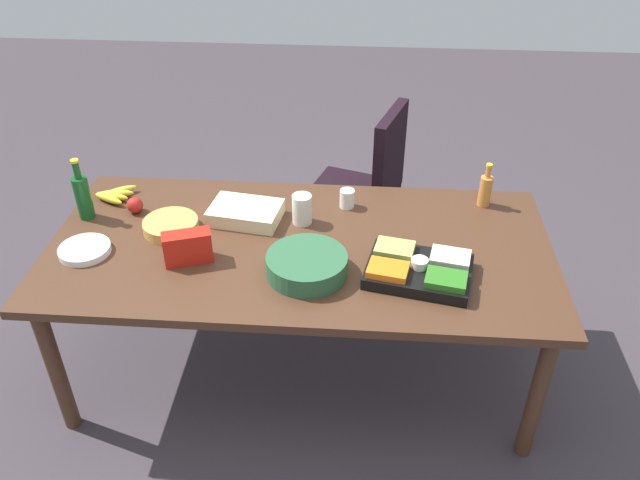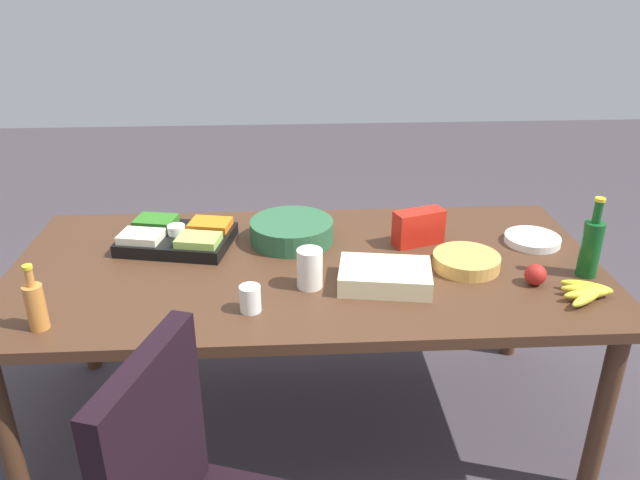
{
  "view_description": "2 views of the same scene",
  "coord_description": "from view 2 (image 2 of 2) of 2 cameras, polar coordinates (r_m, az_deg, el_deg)",
  "views": [
    {
      "loc": [
        0.26,
        -2.29,
        2.38
      ],
      "look_at": [
        0.09,
        -0.02,
        0.79
      ],
      "focal_mm": 36.07,
      "sensor_mm": 36.0,
      "label": 1
    },
    {
      "loc": [
        0.07,
        2.1,
        1.82
      ],
      "look_at": [
        -0.05,
        -0.05,
        0.82
      ],
      "focal_mm": 35.11,
      "sensor_mm": 36.0,
      "label": 2
    }
  ],
  "objects": [
    {
      "name": "ground_plane",
      "position": [
        2.78,
        -1.11,
        -16.02
      ],
      "size": [
        10.0,
        10.0,
        0.0
      ],
      "primitive_type": "plane",
      "color": "#41393F"
    },
    {
      "name": "conference_table",
      "position": [
        2.39,
        -1.24,
        -3.61
      ],
      "size": [
        2.21,
        1.06,
        0.75
      ],
      "color": "#492D1C",
      "rests_on": "ground"
    },
    {
      "name": "sheet_cake",
      "position": [
        2.21,
        5.94,
        -3.31
      ],
      "size": [
        0.35,
        0.27,
        0.07
      ],
      "primitive_type": "cube",
      "rotation": [
        0.0,
        0.0,
        -0.16
      ],
      "color": "beige",
      "rests_on": "conference_table"
    },
    {
      "name": "mayo_jar",
      "position": [
        2.17,
        -0.95,
        -2.61
      ],
      "size": [
        0.11,
        0.11,
        0.14
      ],
      "primitive_type": "cylinder",
      "rotation": [
        0.0,
        0.0,
        -0.28
      ],
      "color": "white",
      "rests_on": "conference_table"
    },
    {
      "name": "veggie_tray",
      "position": [
        2.55,
        -12.9,
        0.27
      ],
      "size": [
        0.47,
        0.38,
        0.09
      ],
      "color": "black",
      "rests_on": "conference_table"
    },
    {
      "name": "paper_cup",
      "position": [
        2.05,
        -6.38,
        -5.34
      ],
      "size": [
        0.08,
        0.08,
        0.09
      ],
      "primitive_type": "cylinder",
      "rotation": [
        0.0,
        0.0,
        0.2
      ],
      "color": "white",
      "rests_on": "conference_table"
    },
    {
      "name": "banana_bunch",
      "position": [
        2.3,
        23.15,
        -4.38
      ],
      "size": [
        0.2,
        0.19,
        0.04
      ],
      "color": "yellow",
      "rests_on": "conference_table"
    },
    {
      "name": "paper_plate_stack",
      "position": [
        2.66,
        18.79,
        0.04
      ],
      "size": [
        0.24,
        0.24,
        0.03
      ],
      "primitive_type": "cylinder",
      "rotation": [
        0.0,
        0.0,
        0.11
      ],
      "color": "white",
      "rests_on": "conference_table"
    },
    {
      "name": "dressing_bottle",
      "position": [
        2.12,
        -24.5,
        -5.38
      ],
      "size": [
        0.08,
        0.08,
        0.22
      ],
      "color": "#D08137",
      "rests_on": "conference_table"
    },
    {
      "name": "chip_bag_red",
      "position": [
        2.52,
        8.97,
        1.15
      ],
      "size": [
        0.22,
        0.14,
        0.14
      ],
      "primitive_type": "cube",
      "rotation": [
        0.0,
        0.0,
        0.33
      ],
      "color": "red",
      "rests_on": "conference_table"
    },
    {
      "name": "wine_bottle",
      "position": [
        2.43,
        23.46,
        -0.53
      ],
      "size": [
        0.08,
        0.08,
        0.3
      ],
      "color": "#124F1E",
      "rests_on": "conference_table"
    },
    {
      "name": "chip_bowl",
      "position": [
        2.38,
        13.18,
        -1.91
      ],
      "size": [
        0.25,
        0.25,
        0.05
      ],
      "primitive_type": "cylinder",
      "rotation": [
        0.0,
        0.0,
        0.01
      ],
      "color": "gold",
      "rests_on": "conference_table"
    },
    {
      "name": "salad_bowl",
      "position": [
        2.53,
        -2.59,
        0.82
      ],
      "size": [
        0.34,
        0.34,
        0.09
      ],
      "primitive_type": "cylinder",
      "rotation": [
        0.0,
        0.0,
        0.03
      ],
      "color": "#2B5C3A",
      "rests_on": "conference_table"
    },
    {
      "name": "apple_red",
      "position": [
        2.33,
        19.04,
        -3.0
      ],
      "size": [
        0.09,
        0.09,
        0.08
      ],
      "primitive_type": "sphere",
      "rotation": [
        0.0,
        0.0,
        -0.29
      ],
      "color": "#AE1F1B",
      "rests_on": "conference_table"
    }
  ]
}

